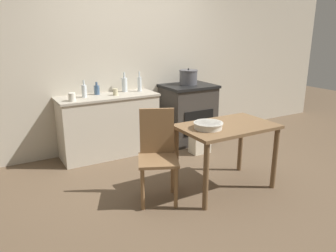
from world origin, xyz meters
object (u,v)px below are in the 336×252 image
Objects in this scene: flour_sack at (200,142)px; cup_center_right at (115,92)px; bottle_far_left at (97,90)px; bottle_mid_left at (84,91)px; bottle_center_left at (124,84)px; mixing_bowl_large at (208,125)px; bottle_left at (140,84)px; chair at (158,153)px; work_table at (227,135)px; cup_center at (72,97)px; stock_pot at (188,77)px; stove at (188,113)px.

cup_center_right is (-1.06, 0.55, 0.74)m from flour_sack.
bottle_far_left is 0.76× the size of bottle_mid_left.
mixing_bowl_large is at bearing -84.05° from bottle_center_left.
bottle_center_left is 0.29m from cup_center_right.
bottle_mid_left is (-0.82, -0.03, -0.02)m from bottle_left.
chair is 3.28× the size of bottle_left.
chair is (-0.76, 0.18, -0.12)m from work_table.
bottle_mid_left is 2.18× the size of cup_center.
bottle_left reaches higher than work_table.
bottle_mid_left is at bearing -170.01° from bottle_center_left.
flour_sack is at bearing 61.40° from chair.
cup_center_right is at bearing 112.62° from work_table.
stock_pot is (1.31, 1.42, 0.52)m from chair.
bottle_left is 1.28× the size of bottle_mid_left.
bottle_left is 1.05m from cup_center.
cup_center is at bearing -176.94° from stock_pot.
bottle_left reaches higher than chair.
flour_sack is 3.59× the size of cup_center_right.
work_table is 3.66× the size of stock_pot.
bottle_far_left is at bearing 116.01° from work_table.
stock_pot reaches higher than cup_center.
work_table is 1.99m from cup_center.
stove is at bearing 63.47° from mixing_bowl_large.
work_table is 1.99m from bottle_far_left.
bottle_center_left is at bearing 103.50° from chair.
cup_center_right is (0.10, 1.41, 0.40)m from chair.
bottle_center_left reaches higher than cup_center.
flour_sack is 1.22m from bottle_left.
bottle_left is (-0.64, 0.65, 0.81)m from flour_sack.
cup_center is at bearing -141.88° from bottle_mid_left.
bottle_mid_left is (-1.61, 0.06, -0.07)m from stock_pot.
cup_center_right reaches higher than flour_sack.
work_table is at bearing -67.38° from cup_center_right.
mixing_bowl_large is at bearing -64.19° from bottle_mid_left.
stove is 1.91m from chair.
bottle_left reaches higher than bottle_center_left.
work_table is at bearing -108.77° from stock_pot.
cup_center is at bearing -147.23° from bottle_far_left.
cup_center_right is at bearing -10.80° from bottle_mid_left.
cup_center is at bearing -161.91° from bottle_center_left.
bottle_center_left reaches higher than chair.
work_table is at bearing 1.57° from mixing_bowl_large.
stock_pot is at bearing -6.77° from bottle_far_left.
chair is at bearing -78.28° from bottle_mid_left.
mixing_bowl_large is at bearing 4.31° from chair.
cup_center_right is (-0.66, 1.59, 0.28)m from work_table.
bottle_far_left is (-1.40, 0.19, 0.47)m from stove.
cup_center_right is at bearing -138.99° from bottle_center_left.
stove reaches higher than mixing_bowl_large.
bottle_mid_left is at bearing 156.84° from flour_sack.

